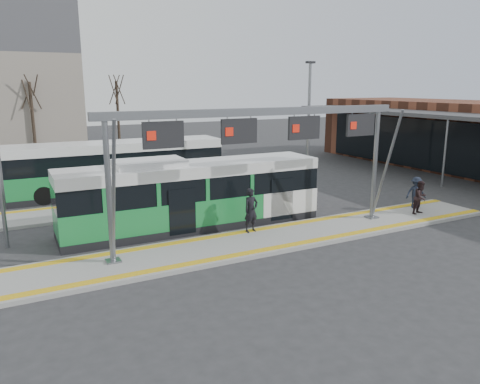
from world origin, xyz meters
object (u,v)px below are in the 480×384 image
object	(u,v)px
passenger_b	(421,197)
passenger_c	(416,193)
gantry	(266,135)
passenger_a	(251,210)
hero_bus	(193,195)

from	to	relation	value
passenger_b	passenger_c	world-z (taller)	passenger_b
gantry	passenger_b	xyz separation A→B (m)	(8.39, -0.49, -3.35)
passenger_a	passenger_c	distance (m)	9.25
gantry	passenger_c	bearing A→B (deg)	2.42
passenger_a	passenger_c	xyz separation A→B (m)	(9.24, -0.43, -0.14)
gantry	passenger_a	bearing A→B (deg)	103.38
passenger_b	hero_bus	bearing A→B (deg)	149.72
passenger_b	passenger_a	bearing A→B (deg)	160.07
passenger_b	passenger_c	bearing A→B (deg)	41.77
passenger_a	passenger_c	world-z (taller)	passenger_a
hero_bus	passenger_b	distance (m)	10.90
passenger_a	passenger_b	world-z (taller)	passenger_a
gantry	passenger_c	world-z (taller)	gantry
gantry	passenger_b	distance (m)	9.05
gantry	passenger_c	size ratio (longest dim) A/B	8.18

